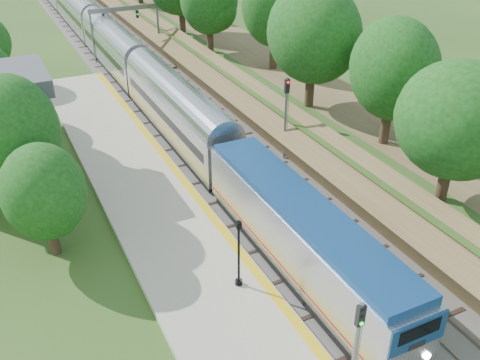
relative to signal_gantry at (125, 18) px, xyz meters
name	(u,v)px	position (x,y,z in m)	size (l,w,h in m)	color
trackbed	(115,48)	(-0.47, 5.01, -4.75)	(9.50, 170.00, 0.28)	#4C4944
platform	(183,249)	(-7.67, -38.99, -4.63)	(6.40, 68.00, 0.38)	#ACA28B
yellow_stripe	(226,234)	(-4.82, -38.99, -4.43)	(0.55, 68.00, 0.01)	gold
embankment	(175,26)	(7.88, 5.01, -2.87)	(10.64, 170.00, 11.70)	brown
signal_gantry	(125,18)	(0.00, 0.00, 0.00)	(8.40, 0.38, 6.20)	slate
trees_behind_platform	(54,173)	(-13.64, -34.32, -0.29)	(7.82, 53.32, 7.21)	#332316
train	(95,31)	(-2.47, 5.86, -2.58)	(2.97, 118.99, 4.36)	black
lamppost_far	(239,257)	(-6.13, -43.46, -2.62)	(0.40, 0.40, 4.07)	black
signal_platform	(356,346)	(-5.37, -52.24, -0.97)	(0.33, 0.26, 5.64)	slate
signal_farside	(286,110)	(3.73, -31.28, -0.68)	(0.36, 0.29, 6.57)	slate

